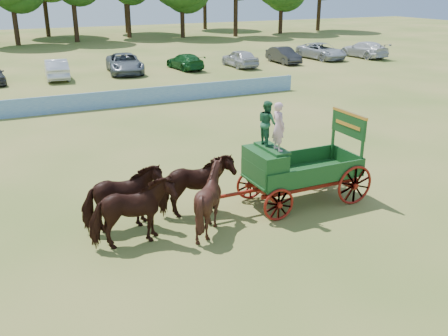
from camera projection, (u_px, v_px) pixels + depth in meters
ground at (274, 228)px, 15.48m from camera, size 160.00×160.00×0.00m
horse_lead_left at (133, 213)px, 14.14m from camera, size 2.44×1.14×2.05m
horse_lead_right at (123, 199)px, 15.07m from camera, size 2.43×1.12×2.05m
horse_wheel_left at (210, 198)px, 15.09m from camera, size 2.10×1.93×2.05m
horse_wheel_right at (196, 186)px, 16.03m from camera, size 2.48×1.23×2.05m
farm_dray at (285, 161)px, 16.56m from camera, size 5.99×2.00×3.71m
sponsor_banner at (108, 100)px, 30.16m from camera, size 26.00×0.08×1.05m
parked_cars at (128, 64)px, 41.75m from camera, size 56.00×7.17×1.63m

